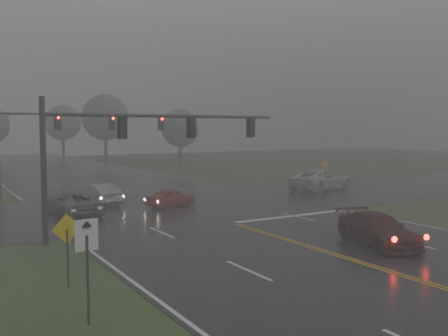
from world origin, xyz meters
TOP-DOWN VIEW (x-y plane):
  - main_road at (0.00, 20.00)m, footprint 18.00×160.00m
  - cross_street at (0.00, 22.00)m, footprint 120.00×14.00m
  - stop_bar at (4.50, 14.40)m, footprint 8.50×0.50m
  - sedan_maroon at (2.94, 6.39)m, footprint 3.21×5.32m
  - sedan_red at (-0.45, 21.59)m, footprint 3.97×2.48m
  - sedan_silver at (-4.39, 25.20)m, footprint 2.13×4.70m
  - car_grey at (-7.05, 22.00)m, footprint 2.87×5.43m
  - pickup_white at (14.83, 23.44)m, footprint 6.95×4.37m
  - signal_gantry_near at (-6.21, 14.33)m, footprint 12.87×0.30m
  - signal_gantry_far at (-5.53, 30.90)m, footprint 14.79×0.37m
  - sign_diamond_west at (-10.80, 7.62)m, footprint 1.04×0.24m
  - sign_arrow_white at (-11.14, 3.98)m, footprint 0.65×0.12m
  - sign_diamond_east at (15.04, 23.26)m, footprint 1.13×0.19m
  - tree_ne_a at (9.99, 68.81)m, footprint 7.38×7.38m
  - tree_e_near at (17.52, 57.00)m, footprint 5.57×5.57m
  - tree_n_far at (7.59, 87.04)m, footprint 6.67×6.67m

SIDE VIEW (x-z plane):
  - main_road at x=0.00m, z-range -0.01..0.01m
  - cross_street at x=0.00m, z-range -0.01..0.01m
  - stop_bar at x=4.50m, z-range 0.00..0.00m
  - sedan_maroon at x=2.94m, z-range -0.72..0.72m
  - sedan_red at x=-0.45m, z-range -0.63..0.63m
  - sedan_silver at x=-4.39m, z-range -0.75..0.75m
  - car_grey at x=-7.05m, z-range -0.73..0.73m
  - pickup_white at x=14.83m, z-range -0.89..0.89m
  - sign_diamond_west at x=-10.80m, z-range 0.44..2.96m
  - sign_diamond_east at x=15.04m, z-range 0.48..3.21m
  - sign_arrow_white at x=-11.14m, z-range 0.58..3.51m
  - signal_gantry_near at x=-6.21m, z-range 1.40..8.24m
  - signal_gantry_far at x=-5.53m, z-range 1.54..8.92m
  - tree_e_near at x=17.52m, z-range 1.28..9.47m
  - tree_n_far at x=7.59m, z-range 1.54..11.33m
  - tree_ne_a at x=9.99m, z-range 1.71..12.55m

